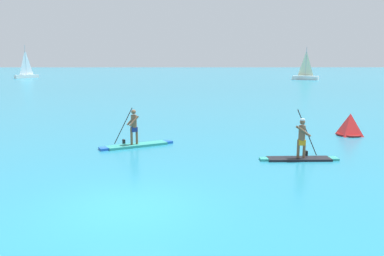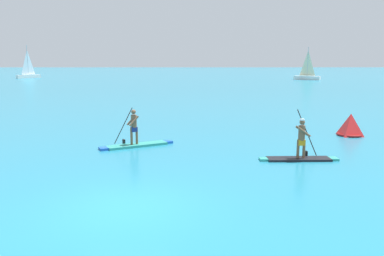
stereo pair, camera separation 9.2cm
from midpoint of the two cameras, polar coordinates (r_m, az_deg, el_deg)
ground at (r=10.94m, az=-9.58°, el=-11.24°), size 440.00×440.00×0.00m
paddleboarder_mid_center at (r=18.25m, az=-8.25°, el=-1.66°), size 3.27×2.03×1.78m
paddleboarder_far_right at (r=16.20m, az=15.18°, el=-3.17°), size 3.11×0.91×2.02m
race_marker_buoy at (r=22.26m, az=21.67°, el=0.30°), size 1.51×1.51×1.16m
sailboat_left_horizon at (r=96.22m, az=-22.76°, el=7.25°), size 4.46×4.48×7.25m
sailboat_right_horizon at (r=84.48m, az=15.99°, el=7.26°), size 5.23×3.76×6.57m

